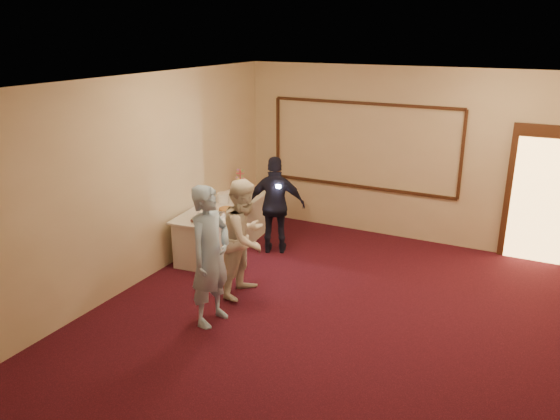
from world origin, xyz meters
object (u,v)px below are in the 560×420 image
(pavlova_tray, at_px, (208,215))
(man, at_px, (210,256))
(buffet_table, at_px, (224,227))
(plate_stack_b, at_px, (244,196))
(cupcake_stand, at_px, (240,181))
(woman, at_px, (245,238))
(guest, at_px, (276,205))
(tart, at_px, (227,210))
(plate_stack_a, at_px, (223,198))

(pavlova_tray, xyz_separation_m, man, (0.99, -1.42, 0.05))
(buffet_table, distance_m, plate_stack_b, 0.65)
(cupcake_stand, xyz_separation_m, woman, (1.40, -2.23, -0.08))
(pavlova_tray, height_order, guest, guest)
(woman, height_order, guest, woman)
(plate_stack_b, distance_m, tart, 0.70)
(cupcake_stand, bearing_deg, plate_stack_a, -79.20)
(cupcake_stand, distance_m, tart, 1.32)
(pavlova_tray, xyz_separation_m, tart, (0.05, 0.47, -0.06))
(pavlova_tray, bearing_deg, cupcake_stand, 104.29)
(plate_stack_a, height_order, guest, guest)
(cupcake_stand, relative_size, woman, 0.25)
(tart, relative_size, woman, 0.19)
(man, bearing_deg, woman, 6.37)
(plate_stack_b, bearing_deg, woman, -58.97)
(buffet_table, height_order, guest, guest)
(plate_stack_a, bearing_deg, plate_stack_b, 53.31)
(buffet_table, distance_m, guest, 1.00)
(man, bearing_deg, plate_stack_b, 27.10)
(plate_stack_a, relative_size, plate_stack_b, 1.20)
(man, distance_m, woman, 0.89)
(plate_stack_b, bearing_deg, guest, -12.68)
(plate_stack_b, distance_m, woman, 1.98)
(plate_stack_a, xyz_separation_m, man, (1.26, -2.28, 0.05))
(cupcake_stand, bearing_deg, plate_stack_b, -54.20)
(buffet_table, distance_m, man, 2.50)
(pavlova_tray, relative_size, tart, 1.86)
(man, bearing_deg, plate_stack_a, 34.16)
(cupcake_stand, distance_m, guest, 1.29)
(cupcake_stand, distance_m, plate_stack_a, 0.85)
(guest, bearing_deg, man, 74.39)
(pavlova_tray, height_order, woman, woman)
(buffet_table, height_order, plate_stack_b, plate_stack_b)
(plate_stack_b, relative_size, tart, 0.55)
(plate_stack_a, distance_m, woman, 1.87)
(buffet_table, distance_m, plate_stack_a, 0.49)
(plate_stack_b, bearing_deg, pavlova_tray, -87.65)
(man, bearing_deg, tart, 31.70)
(cupcake_stand, xyz_separation_m, man, (1.42, -3.11, -0.01))
(tart, distance_m, man, 2.11)
(pavlova_tray, xyz_separation_m, plate_stack_a, (-0.27, 0.86, 0.00))
(cupcake_stand, xyz_separation_m, tart, (0.48, -1.22, -0.12))
(tart, bearing_deg, woman, -47.37)
(pavlova_tray, bearing_deg, guest, 56.72)
(woman, relative_size, guest, 1.02)
(pavlova_tray, height_order, tart, pavlova_tray)
(tart, bearing_deg, plate_stack_b, 97.91)
(cupcake_stand, height_order, plate_stack_b, cupcake_stand)
(guest, bearing_deg, woman, 78.13)
(woman, bearing_deg, cupcake_stand, 32.75)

